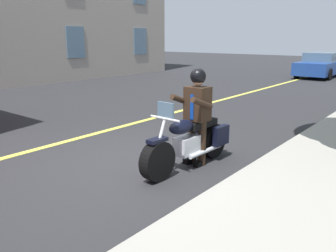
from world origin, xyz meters
The scene contains 5 objects.
ground_plane centered at (0.00, 0.00, 0.00)m, with size 80.00×80.00×0.00m, color #28282B.
lane_center_stripe centered at (0.00, -2.00, 0.01)m, with size 60.00×0.16×0.01m, color #E5DB4C.
motorcycle_main centered at (-0.41, 1.03, 0.45)m, with size 2.22×0.65×1.26m.
rider_main centered at (-0.60, 1.04, 1.04)m, with size 0.64×0.56×1.74m.
car_silver centered at (-17.15, -1.48, 0.69)m, with size 4.60×1.92×1.40m.
Camera 1 is at (4.45, 4.43, 2.26)m, focal length 37.31 mm.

